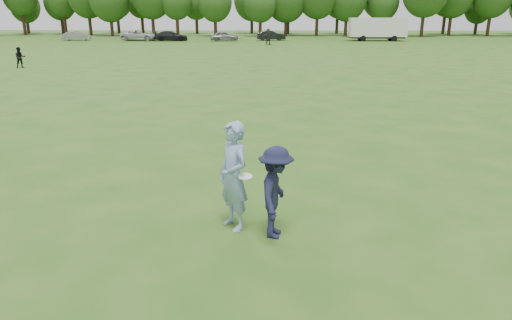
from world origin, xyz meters
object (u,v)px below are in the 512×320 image
object	(u,v)px
player_far_d	(268,37)
field_cone	(402,45)
defender	(276,192)
car_c	(140,35)
car_f	(271,36)
cargo_trailer	(378,28)
thrower	(233,176)
player_far_a	(20,57)
car_e	(224,36)
car_b	(76,36)
car_d	(171,36)

from	to	relation	value
player_far_d	field_cone	bearing A→B (deg)	-33.82
player_far_d	field_cone	world-z (taller)	player_far_d
defender	player_far_d	bearing A→B (deg)	9.40
car_c	car_f	distance (m)	19.12
defender	car_c	world-z (taller)	defender
defender	cargo_trailer	size ratio (longest dim) A/B	0.19
thrower	player_far_d	size ratio (longest dim) A/B	1.04
player_far_a	car_e	distance (m)	35.53
player_far_d	defender	bearing A→B (deg)	-115.85
car_b	thrower	bearing A→B (deg)	-162.45
player_far_d	car_c	distance (m)	20.65
player_far_d	player_far_a	bearing A→B (deg)	-152.23
car_d	field_cone	size ratio (longest dim) A/B	15.84
player_far_d	car_f	bearing A→B (deg)	61.66
thrower	player_far_a	xyz separation A→B (m)	(-18.00, 26.04, -0.29)
thrower	car_e	bearing A→B (deg)	149.90
player_far_a	field_cone	size ratio (longest dim) A/B	5.03
car_b	player_far_a	bearing A→B (deg)	-171.19
player_far_d	field_cone	xyz separation A→B (m)	(16.22, -2.11, -0.85)
car_e	cargo_trailer	distance (m)	22.07
car_f	cargo_trailer	size ratio (longest dim) A/B	0.47
defender	field_cone	xyz separation A→B (m)	(15.73, 49.58, -0.71)
field_cone	defender	bearing A→B (deg)	-107.61
thrower	player_far_a	size ratio (longest dim) A/B	1.39
player_far_a	player_far_d	world-z (taller)	player_far_d
car_c	car_e	size ratio (longest dim) A/B	1.36
player_far_d	cargo_trailer	size ratio (longest dim) A/B	0.22
car_b	field_cone	bearing A→B (deg)	-110.95
defender	car_b	xyz separation A→B (m)	(-28.63, 60.33, -0.21)
car_d	car_f	world-z (taller)	car_f
player_far_a	car_d	distance (m)	33.81
car_c	car_e	distance (m)	12.39
thrower	player_far_d	xyz separation A→B (m)	(0.30, 51.38, -0.04)
car_f	car_d	bearing A→B (deg)	88.95
car_c	car_f	bearing A→B (deg)	-81.15
defender	car_e	bearing A→B (deg)	15.40
car_c	car_d	size ratio (longest dim) A/B	1.15
car_d	car_f	bearing A→B (deg)	-87.72
car_b	car_c	size ratio (longest dim) A/B	0.72
field_cone	cargo_trailer	xyz separation A→B (m)	(-0.58, 11.42, 1.63)
car_b	car_c	world-z (taller)	car_c
thrower	car_d	xyz separation A→B (m)	(-13.78, 59.58, -0.36)
defender	cargo_trailer	distance (m)	62.86
player_far_d	car_b	distance (m)	29.44
player_far_d	car_e	xyz separation A→B (m)	(-6.37, 8.12, -0.32)
player_far_d	car_c	bearing A→B (deg)	128.79
player_far_a	cargo_trailer	distance (m)	48.52
car_f	field_cone	world-z (taller)	car_f
car_c	car_d	world-z (taller)	car_c
player_far_a	field_cone	distance (m)	41.62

